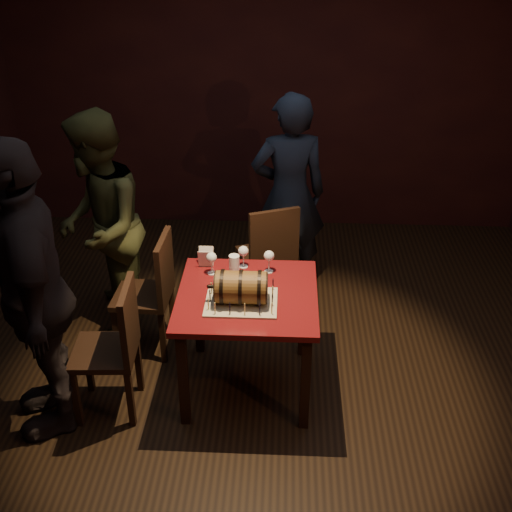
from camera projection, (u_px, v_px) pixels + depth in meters
The scene contains 16 objects.
room_shell at pixel (256, 195), 3.88m from camera, with size 5.04×5.04×2.80m.
pub_table at pixel (247, 308), 4.17m from camera, with size 0.90×0.90×0.75m.
cake_board at pixel (241, 302), 4.02m from camera, with size 0.45×0.35×0.01m, color #ABA38A.
barrel_cake at pixel (241, 287), 3.97m from camera, with size 0.38×0.22×0.22m.
birthday_candles at pixel (241, 296), 4.00m from camera, with size 0.40×0.30×0.09m.
wine_glass_left at pixel (211, 258), 4.28m from camera, with size 0.07×0.07×0.16m.
wine_glass_mid at pixel (243, 252), 4.36m from camera, with size 0.07×0.07×0.16m.
wine_glass_right at pixel (269, 257), 4.31m from camera, with size 0.07×0.07×0.16m.
pint_of_ale at pixel (234, 266), 4.29m from camera, with size 0.07×0.07×0.15m.
menu_card at pixel (206, 258), 4.40m from camera, with size 0.10×0.05×0.13m, color white, non-canonical shape.
chair_back at pixel (270, 252), 5.08m from camera, with size 0.52×0.52×0.93m.
chair_left_rear at pixel (153, 288), 4.61m from camera, with size 0.42×0.42×0.93m.
chair_left_front at pixel (116, 343), 4.04m from camera, with size 0.42×0.42×0.93m.
person_back at pixel (289, 195), 5.24m from camera, with size 0.62×0.41×1.70m, color black.
person_left_rear at pixel (100, 227), 4.71m from camera, with size 0.84×0.65×1.72m, color #393C1E.
person_left_front at pixel (34, 292), 3.76m from camera, with size 1.12×0.47×1.91m, color black.
Camera 1 is at (0.17, -3.56, 2.97)m, focal length 45.00 mm.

